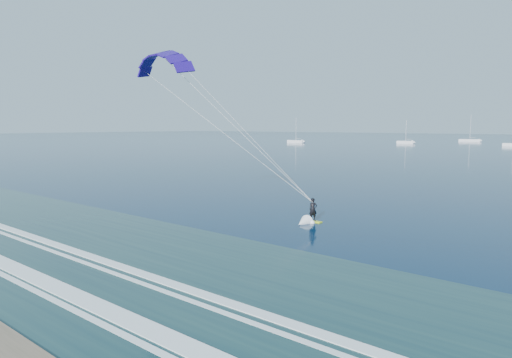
{
  "coord_description": "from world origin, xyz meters",
  "views": [
    {
      "loc": [
        29.75,
        -5.1,
        8.11
      ],
      "look_at": [
        6.06,
        23.55,
        3.71
      ],
      "focal_mm": 32.0,
      "sensor_mm": 36.0,
      "label": 1
    }
  ],
  "objects_px": {
    "sailboat_2": "(470,140)",
    "sailboat_1": "(406,142)",
    "kitesurfer_rig": "(234,126)",
    "sailboat_0": "(296,141)"
  },
  "relations": [
    {
      "from": "sailboat_1",
      "to": "sailboat_0",
      "type": "bearing_deg",
      "value": -151.28
    },
    {
      "from": "kitesurfer_rig",
      "to": "sailboat_1",
      "type": "height_order",
      "value": "kitesurfer_rig"
    },
    {
      "from": "sailboat_0",
      "to": "sailboat_2",
      "type": "bearing_deg",
      "value": 49.25
    },
    {
      "from": "sailboat_2",
      "to": "sailboat_1",
      "type": "bearing_deg",
      "value": -109.14
    },
    {
      "from": "sailboat_2",
      "to": "sailboat_0",
      "type": "bearing_deg",
      "value": -130.75
    },
    {
      "from": "sailboat_1",
      "to": "sailboat_2",
      "type": "xyz_separation_m",
      "value": [
        15.23,
        43.9,
        0.02
      ]
    },
    {
      "from": "sailboat_1",
      "to": "kitesurfer_rig",
      "type": "bearing_deg",
      "value": -73.0
    },
    {
      "from": "sailboat_0",
      "to": "sailboat_2",
      "type": "distance_m",
      "value": 88.87
    },
    {
      "from": "sailboat_1",
      "to": "sailboat_2",
      "type": "bearing_deg",
      "value": 70.86
    },
    {
      "from": "kitesurfer_rig",
      "to": "sailboat_0",
      "type": "distance_m",
      "value": 174.44
    }
  ]
}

